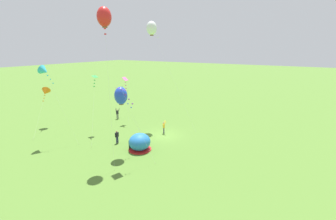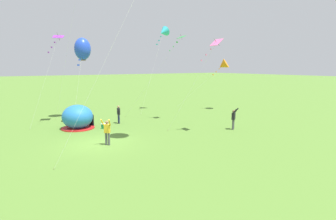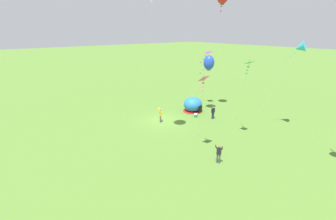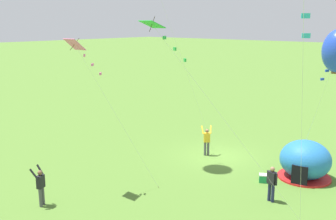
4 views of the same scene
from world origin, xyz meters
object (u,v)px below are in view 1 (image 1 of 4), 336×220
object	(u,v)px
kite_cyan	(44,71)
kite_pink	(125,81)
kite_green	(95,79)
cooler_box	(135,141)
person_with_toddler	(117,136)
kite_purple	(123,92)
kite_blue	(121,96)
person_far_back	(164,127)
kite_red	(104,17)
kite_white	(152,28)
person_flying_kite	(117,113)
kite_orange	(45,92)
popup_tent	(140,142)

from	to	relation	value
kite_cyan	kite_pink	bearing A→B (deg)	-12.86
kite_green	cooler_box	bearing A→B (deg)	-94.41
person_with_toddler	kite_purple	bearing A→B (deg)	-125.53
kite_cyan	kite_blue	bearing A→B (deg)	-76.68
person_far_back	kite_red	size ratio (longest dim) A/B	0.12
person_far_back	kite_red	bearing A→B (deg)	170.65
kite_pink	kite_purple	bearing A→B (deg)	-138.84
person_far_back	kite_red	xyz separation A→B (m)	(-8.77, 1.44, 14.16)
kite_purple	kite_white	world-z (taller)	kite_white
kite_pink	kite_green	world-z (taller)	kite_green
kite_blue	person_flying_kite	bearing A→B (deg)	46.86
cooler_box	kite_blue	size ratio (longest dim) A/B	0.08
cooler_box	person_far_back	bearing A→B (deg)	-17.63
person_with_toddler	kite_pink	world-z (taller)	kite_pink
person_with_toddler	kite_purple	size ratio (longest dim) A/B	0.20
kite_cyan	kite_orange	xyz separation A→B (m)	(3.44, 6.53, -3.88)
cooler_box	kite_blue	world-z (taller)	kite_blue
kite_purple	kite_blue	world-z (taller)	kite_purple
person_far_back	kite_green	world-z (taller)	kite_green
kite_green	person_far_back	bearing A→B (deg)	-64.60
cooler_box	kite_white	distance (m)	16.87
person_with_toddler	person_far_back	bearing A→B (deg)	-28.94
person_with_toddler	kite_pink	distance (m)	10.87
cooler_box	person_far_back	distance (m)	5.12
kite_red	kite_green	distance (m)	11.45
person_with_toddler	kite_red	distance (m)	14.57
kite_orange	person_far_back	bearing A→B (deg)	-68.99
person_flying_kite	kite_purple	size ratio (longest dim) A/B	0.22
kite_purple	kite_orange	size ratio (longest dim) A/B	1.34
kite_cyan	kite_orange	bearing A→B (deg)	62.22
popup_tent	kite_green	size ratio (longest dim) A/B	0.33
person_flying_kite	person_with_toddler	bearing A→B (deg)	-136.54
person_with_toddler	kite_red	size ratio (longest dim) A/B	0.11
kite_purple	kite_white	distance (m)	15.10
person_with_toddler	kite_blue	world-z (taller)	kite_blue
kite_red	kite_green	world-z (taller)	kite_red
kite_pink	kite_orange	distance (m)	12.38
person_with_toddler	kite_blue	bearing A→B (deg)	-121.32
kite_pink	kite_white	size ratio (longest dim) A/B	0.47
popup_tent	person_with_toddler	bearing A→B (deg)	89.47
kite_purple	kite_cyan	bearing A→B (deg)	93.90
person_far_back	kite_white	xyz separation A→B (m)	(2.95, 3.97, 14.00)
popup_tent	kite_orange	world-z (taller)	kite_orange
person_flying_kite	popup_tent	bearing A→B (deg)	-124.89
person_flying_kite	kite_purple	world-z (taller)	kite_purple
kite_red	kite_white	distance (m)	11.99
person_far_back	person_flying_kite	size ratio (longest dim) A/B	1.00
kite_green	kite_white	distance (m)	11.34
person_far_back	person_flying_kite	distance (m)	10.85
popup_tent	kite_purple	world-z (taller)	kite_purple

